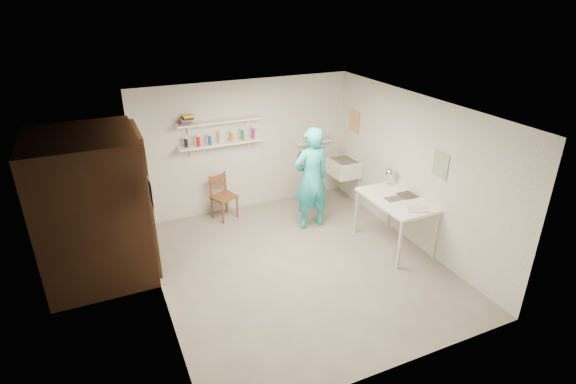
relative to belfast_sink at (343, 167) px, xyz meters
name	(u,v)px	position (x,y,z in m)	size (l,w,h in m)	color
floor	(299,265)	(-1.75, -1.70, -0.71)	(4.00, 4.50, 0.02)	slate
ceiling	(301,108)	(-1.75, -1.70, 1.71)	(4.00, 4.50, 0.02)	silver
wall_back	(246,146)	(-1.75, 0.56, 0.50)	(4.00, 0.02, 2.40)	silver
wall_front	(399,280)	(-1.75, -3.96, 0.50)	(4.00, 0.02, 2.40)	silver
wall_left	(153,221)	(-3.76, -1.70, 0.50)	(0.02, 4.50, 2.40)	silver
wall_right	(415,171)	(0.26, -1.70, 0.50)	(0.02, 4.50, 2.40)	silver
doorway_recess	(145,202)	(-3.74, -0.65, 0.30)	(0.02, 0.90, 2.00)	black
corridor_box	(92,207)	(-4.45, -0.65, 0.35)	(1.40, 1.50, 2.10)	brown
door_lintel	(136,132)	(-3.72, -0.65, 1.35)	(0.06, 1.05, 0.10)	brown
door_jamb_near	(152,216)	(-3.72, -1.15, 0.30)	(0.06, 0.10, 2.00)	brown
door_jamb_far	(141,189)	(-3.72, -0.15, 0.30)	(0.06, 0.10, 2.00)	brown
shelf_lower	(221,144)	(-2.25, 0.43, 0.65)	(1.50, 0.22, 0.03)	white
shelf_upper	(220,121)	(-2.25, 0.43, 1.05)	(1.50, 0.22, 0.03)	white
ledge_shelf	(314,142)	(-0.40, 0.47, 0.42)	(0.70, 0.14, 0.03)	white
poster_left	(151,193)	(-3.74, -1.65, 0.85)	(0.01, 0.28, 0.36)	#334C7F
poster_right_a	(354,121)	(0.24, 0.10, 0.85)	(0.01, 0.34, 0.42)	#995933
poster_right_b	(441,165)	(0.24, -2.25, 0.80)	(0.01, 0.30, 0.38)	#3F724C
belfast_sink	(343,167)	(0.00, 0.00, 0.00)	(0.48, 0.60, 0.30)	white
man	(311,178)	(-1.03, -0.66, 0.20)	(0.66, 0.43, 1.80)	#25B9BC
wall_clock	(306,158)	(-1.02, -0.44, 0.50)	(0.32, 0.32, 0.04)	beige
wooden_chair	(224,197)	(-2.31, 0.25, -0.28)	(0.39, 0.37, 0.84)	brown
work_table	(394,222)	(-0.11, -1.80, -0.28)	(0.75, 1.25, 0.84)	white
desk_lamp	(390,173)	(0.10, -1.30, 0.36)	(0.16, 0.16, 0.16)	silver
spray_cans	(221,138)	(-2.25, 0.43, 0.75)	(1.26, 0.06, 0.17)	black
book_stack	(187,120)	(-2.81, 0.43, 1.14)	(0.26, 0.14, 0.14)	red
ledge_pots	(314,139)	(-0.40, 0.47, 0.48)	(0.48, 0.07, 0.09)	silver
papers	(397,198)	(-0.11, -1.80, 0.14)	(0.30, 0.22, 0.02)	silver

